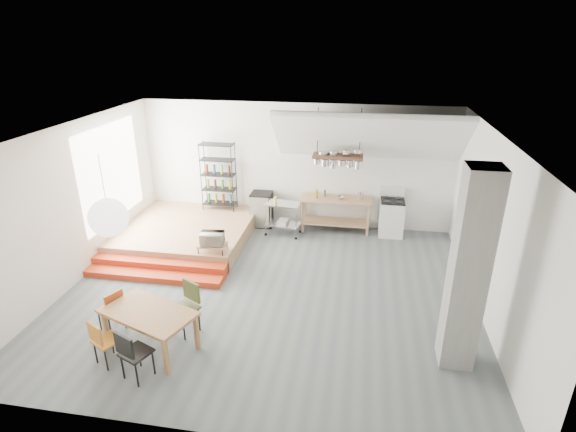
% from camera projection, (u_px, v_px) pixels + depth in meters
% --- Properties ---
extents(floor, '(8.00, 8.00, 0.00)m').
position_uv_depth(floor, '(269.00, 291.00, 9.02)').
color(floor, '#545E61').
rests_on(floor, ground).
extents(wall_back, '(8.00, 0.04, 3.20)m').
position_uv_depth(wall_back, '(296.00, 166.00, 11.58)').
color(wall_back, silver).
rests_on(wall_back, ground).
extents(wall_left, '(0.04, 7.00, 3.20)m').
position_uv_depth(wall_left, '(73.00, 205.00, 9.01)').
color(wall_left, silver).
rests_on(wall_left, ground).
extents(wall_right, '(0.04, 7.00, 3.20)m').
position_uv_depth(wall_right, '(493.00, 233.00, 7.79)').
color(wall_right, silver).
rests_on(wall_right, ground).
extents(ceiling, '(8.00, 7.00, 0.02)m').
position_uv_depth(ceiling, '(266.00, 133.00, 7.78)').
color(ceiling, white).
rests_on(ceiling, wall_back).
extents(slope_ceiling, '(4.40, 1.44, 1.32)m').
position_uv_depth(slope_ceiling, '(369.00, 137.00, 10.40)').
color(slope_ceiling, white).
rests_on(slope_ceiling, wall_back).
extents(window_pane, '(0.02, 2.50, 2.20)m').
position_uv_depth(window_pane, '(112.00, 173.00, 10.29)').
color(window_pane, white).
rests_on(window_pane, wall_left).
extents(platform, '(3.00, 3.00, 0.40)m').
position_uv_depth(platform, '(187.00, 232.00, 11.14)').
color(platform, '#A27651').
rests_on(platform, ground).
extents(step_lower, '(3.00, 0.35, 0.13)m').
position_uv_depth(step_lower, '(153.00, 276.00, 9.42)').
color(step_lower, red).
rests_on(step_lower, ground).
extents(step_upper, '(3.00, 0.35, 0.27)m').
position_uv_depth(step_upper, '(160.00, 265.00, 9.71)').
color(step_upper, red).
rests_on(step_upper, ground).
extents(concrete_column, '(0.50, 0.50, 3.20)m').
position_uv_depth(concrete_column, '(468.00, 272.00, 6.53)').
color(concrete_column, gray).
rests_on(concrete_column, ground).
extents(kitchen_counter, '(1.80, 0.60, 0.91)m').
position_uv_depth(kitchen_counter, '(336.00, 208.00, 11.47)').
color(kitchen_counter, '#A27651').
rests_on(kitchen_counter, ground).
extents(stove, '(0.60, 0.60, 1.18)m').
position_uv_depth(stove, '(391.00, 217.00, 11.32)').
color(stove, white).
rests_on(stove, ground).
extents(pot_rack, '(1.20, 0.50, 1.43)m').
position_uv_depth(pot_rack, '(339.00, 159.00, 10.74)').
color(pot_rack, '#422B1A').
rests_on(pot_rack, ceiling).
extents(wire_shelving, '(0.88, 0.38, 1.80)m').
position_uv_depth(wire_shelving, '(218.00, 175.00, 11.72)').
color(wire_shelving, black).
rests_on(wire_shelving, platform).
extents(microwave_shelf, '(0.60, 0.40, 0.16)m').
position_uv_depth(microwave_shelf, '(213.00, 245.00, 9.70)').
color(microwave_shelf, '#A27651').
rests_on(microwave_shelf, platform).
extents(paper_lantern, '(0.60, 0.60, 0.60)m').
position_uv_depth(paper_lantern, '(109.00, 218.00, 6.86)').
color(paper_lantern, white).
rests_on(paper_lantern, ceiling).
extents(dining_table, '(1.66, 1.28, 0.69)m').
position_uv_depth(dining_table, '(149.00, 316.00, 7.19)').
color(dining_table, '#976137').
rests_on(dining_table, ground).
extents(chair_mustard, '(0.49, 0.49, 0.79)m').
position_uv_depth(chair_mustard, '(103.00, 339.00, 6.88)').
color(chair_mustard, '#B7701F').
rests_on(chair_mustard, ground).
extents(chair_black, '(0.52, 0.52, 0.86)m').
position_uv_depth(chair_black, '(132.00, 351.00, 6.56)').
color(chair_black, black).
rests_on(chair_black, ground).
extents(chair_olive, '(0.57, 0.57, 0.91)m').
position_uv_depth(chair_olive, '(187.00, 303.00, 7.67)').
color(chair_olive, '#4D592A').
rests_on(chair_olive, ground).
extents(chair_red, '(0.49, 0.49, 0.80)m').
position_uv_depth(chair_red, '(112.00, 307.00, 7.66)').
color(chair_red, '#C1501B').
rests_on(chair_red, ground).
extents(rolling_cart, '(0.91, 0.58, 0.85)m').
position_uv_depth(rolling_cart, '(283.00, 214.00, 11.29)').
color(rolling_cart, silver).
rests_on(rolling_cart, ground).
extents(mini_fridge, '(0.53, 0.53, 0.90)m').
position_uv_depth(mini_fridge, '(262.00, 209.00, 11.89)').
color(mini_fridge, black).
rests_on(mini_fridge, ground).
extents(microwave, '(0.53, 0.39, 0.28)m').
position_uv_depth(microwave, '(212.00, 238.00, 9.64)').
color(microwave, beige).
rests_on(microwave, microwave_shelf).
extents(bowl, '(0.29, 0.29, 0.05)m').
position_uv_depth(bowl, '(340.00, 198.00, 11.29)').
color(bowl, silver).
rests_on(bowl, kitchen_counter).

